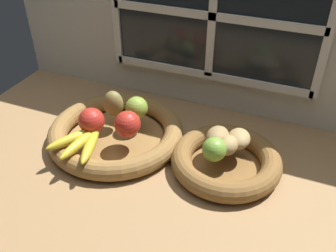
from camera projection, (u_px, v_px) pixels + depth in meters
ground_plane at (176, 159)px, 104.67cm from camera, size 140.00×90.00×3.00cm
back_wall at (214, 24)px, 110.14cm from camera, size 140.00×4.60×55.00cm
fruit_bowl_left at (116, 133)px, 108.17cm from camera, size 39.41×39.41×5.48cm
fruit_bowl_right at (226, 161)px, 97.83cm from camera, size 29.31×29.31×5.48cm
apple_red_right at (128, 124)px, 100.38cm from camera, size 7.29×7.29×7.29cm
apple_red_front at (91, 121)px, 101.67cm from camera, size 7.28×7.28×7.28cm
apple_green_back at (137, 108)px, 107.75cm from camera, size 6.63×6.63×6.63cm
pear_brown at (113, 104)px, 108.00cm from camera, size 6.98×6.49×8.22cm
banana_bunch_front at (81, 142)px, 97.77cm from camera, size 14.32×16.38×2.71cm
potato_oblong at (217, 136)px, 97.91cm from camera, size 6.16×7.84×4.75cm
potato_back at (239, 139)px, 97.51cm from camera, size 7.08×8.52×4.34cm
potato_large at (228, 145)px, 94.77cm from camera, size 5.21×6.34×4.78cm
lime_near at (214, 149)px, 92.30cm from camera, size 6.22×6.22×6.22cm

